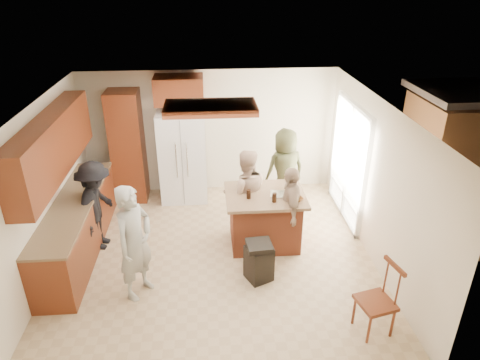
{
  "coord_description": "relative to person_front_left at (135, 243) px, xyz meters",
  "views": [
    {
      "loc": [
        -0.06,
        -5.65,
        4.18
      ],
      "look_at": [
        0.44,
        0.48,
        1.15
      ],
      "focal_mm": 32.0,
      "sensor_mm": 36.0,
      "label": 1
    }
  ],
  "objects": [
    {
      "name": "person_side_right",
      "position": [
        2.32,
        0.91,
        -0.12
      ],
      "size": [
        0.5,
        0.89,
        1.47
      ],
      "primitive_type": "imported",
      "rotation": [
        0.0,
        0.0,
        -1.64
      ],
      "color": "tan",
      "rests_on": "ground"
    },
    {
      "name": "island_items",
      "position": [
        2.17,
        1.01,
        0.12
      ],
      "size": [
        0.9,
        0.66,
        0.15
      ],
      "color": "silver",
      "rests_on": "kitchen_island"
    },
    {
      "name": "spindle_chair",
      "position": [
        3.08,
        -0.97,
        -0.4
      ],
      "size": [
        0.51,
        0.51,
        0.99
      ],
      "color": "maroon",
      "rests_on": "ground"
    },
    {
      "name": "back_wall_units",
      "position": [
        -0.24,
        2.92,
        0.53
      ],
      "size": [
        1.8,
        0.6,
        2.45
      ],
      "color": "maroon",
      "rests_on": "ground"
    },
    {
      "name": "person_front_left",
      "position": [
        0.0,
        0.0,
        0.0
      ],
      "size": [
        0.72,
        0.77,
        1.7
      ],
      "primitive_type": "imported",
      "rotation": [
        0.0,
        0.0,
        1.0
      ],
      "color": "#999991",
      "rests_on": "ground"
    },
    {
      "name": "left_cabinetry",
      "position": [
        -1.15,
        1.12,
        0.1
      ],
      "size": [
        0.64,
        3.0,
        2.3
      ],
      "color": "maroon",
      "rests_on": "ground"
    },
    {
      "name": "room_shell",
      "position": [
        5.47,
        2.36,
        0.01
      ],
      "size": [
        8.0,
        5.2,
        5.0
      ],
      "color": "tan",
      "rests_on": "ground"
    },
    {
      "name": "person_counter",
      "position": [
        -0.78,
        1.23,
        -0.09
      ],
      "size": [
        0.6,
        1.04,
        1.52
      ],
      "primitive_type": "imported",
      "rotation": [
        0.0,
        0.0,
        1.42
      ],
      "color": "black",
      "rests_on": "ground"
    },
    {
      "name": "person_behind_right",
      "position": [
        2.46,
        2.25,
        -0.05
      ],
      "size": [
        0.9,
        0.71,
        1.61
      ],
      "primitive_type": "imported",
      "rotation": [
        0.0,
        0.0,
        3.42
      ],
      "color": "#373A22",
      "rests_on": "ground"
    },
    {
      "name": "refrigerator",
      "position": [
        0.54,
        2.84,
        0.05
      ],
      "size": [
        0.9,
        0.76,
        1.8
      ],
      "color": "white",
      "rests_on": "ground"
    },
    {
      "name": "kitchen_island",
      "position": [
        1.93,
        1.1,
        -0.38
      ],
      "size": [
        1.28,
        1.03,
        0.93
      ],
      "color": "#A5482A",
      "rests_on": "ground"
    },
    {
      "name": "person_behind_left",
      "position": [
        1.64,
        1.37,
        -0.06
      ],
      "size": [
        0.81,
        0.54,
        1.59
      ],
      "primitive_type": "imported",
      "rotation": [
        0.0,
        0.0,
        3.22
      ],
      "color": "tan",
      "rests_on": "ground"
    },
    {
      "name": "trash_bin",
      "position": [
        1.73,
        0.16,
        -0.53
      ],
      "size": [
        0.45,
        0.45,
        0.63
      ],
      "color": "black",
      "rests_on": "ground"
    }
  ]
}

